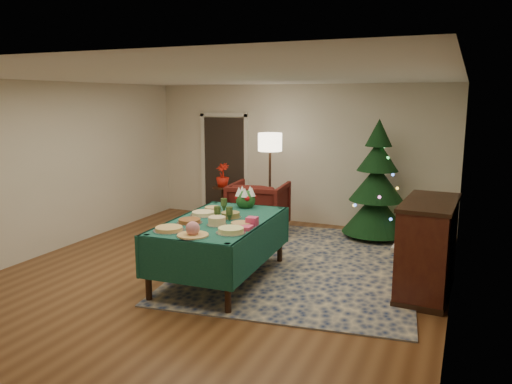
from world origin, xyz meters
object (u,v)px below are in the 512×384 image
at_px(floor_lamp, 270,148).
at_px(side_table, 223,205).
at_px(buffet_table, 221,232).
at_px(potted_plant, 223,180).
at_px(gift_box, 252,221).
at_px(armchair, 259,204).
at_px(christmas_tree, 377,186).
at_px(piano, 427,248).

height_order(floor_lamp, side_table, floor_lamp).
xyz_separation_m(buffet_table, floor_lamp, (-0.38, 2.74, 0.86)).
xyz_separation_m(floor_lamp, potted_plant, (-1.04, 0.12, -0.69)).
bearing_deg(buffet_table, gift_box, -12.32).
distance_m(armchair, christmas_tree, 2.14).
xyz_separation_m(potted_plant, piano, (4.01, -2.23, -0.26)).
distance_m(gift_box, armchair, 2.85).
bearing_deg(potted_plant, gift_box, -56.94).
distance_m(side_table, piano, 4.60).
xyz_separation_m(floor_lamp, side_table, (-1.04, 0.12, -1.18)).
bearing_deg(piano, christmas_tree, 114.43).
height_order(gift_box, piano, piano).
height_order(potted_plant, christmas_tree, christmas_tree).
height_order(buffet_table, piano, piano).
distance_m(buffet_table, side_table, 3.21).
xyz_separation_m(armchair, floor_lamp, (0.13, 0.22, 1.03)).
bearing_deg(potted_plant, side_table, 0.00).
height_order(armchair, potted_plant, armchair).
bearing_deg(buffet_table, floor_lamp, 97.87).
xyz_separation_m(buffet_table, christmas_tree, (1.55, 2.91, 0.27)).
bearing_deg(gift_box, potted_plant, 123.06).
distance_m(buffet_table, gift_box, 0.57).
height_order(buffet_table, christmas_tree, christmas_tree).
distance_m(floor_lamp, piano, 3.77).
xyz_separation_m(gift_box, potted_plant, (-1.93, 2.97, -0.05)).
distance_m(gift_box, piano, 2.23).
xyz_separation_m(christmas_tree, piano, (1.04, -2.29, -0.36)).
bearing_deg(potted_plant, buffet_table, -63.53).
height_order(side_table, christmas_tree, christmas_tree).
distance_m(buffet_table, potted_plant, 3.20).
xyz_separation_m(side_table, potted_plant, (0.00, 0.00, 0.50)).
bearing_deg(christmas_tree, buffet_table, -118.02).
bearing_deg(piano, armchair, 148.60).
bearing_deg(floor_lamp, buffet_table, -82.13).
relative_size(gift_box, potted_plant, 0.29).
relative_size(floor_lamp, potted_plant, 3.93).
bearing_deg(christmas_tree, potted_plant, -178.93).
bearing_deg(christmas_tree, side_table, -178.93).
bearing_deg(buffet_table, armchair, 101.50).
bearing_deg(gift_box, floor_lamp, 107.29).
distance_m(buffet_table, floor_lamp, 2.90).
distance_m(floor_lamp, potted_plant, 1.26).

